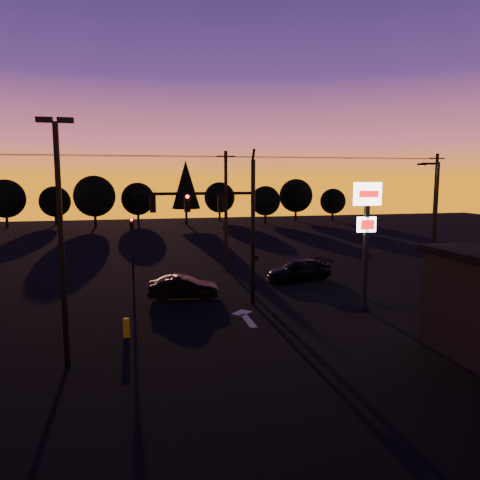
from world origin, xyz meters
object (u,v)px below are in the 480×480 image
Objects in this scene: parking_lot_light at (60,228)px; streetlight at (434,219)px; secondary_signal at (132,240)px; car_mid at (183,287)px; pylon_sign at (367,219)px; bollard at (126,328)px; traffic_signal_mast at (224,217)px; car_right at (299,270)px.

streetlight is (21.41, 8.50, -0.85)m from parking_lot_light.
car_mid is at bearing -62.63° from secondary_signal.
bollard is (-12.37, -1.59, -4.48)m from pylon_sign.
traffic_signal_mast reaches higher than car_right.
streetlight reaches higher than car_mid.
car_mid is (-9.17, 4.52, -4.25)m from pylon_sign.
streetlight is at bearing 6.14° from traffic_signal_mast.
streetlight reaches higher than car_right.
pylon_sign is at bearing -149.92° from streetlight.
parking_lot_light reaches higher than secondary_signal.
secondary_signal is 19.89m from streetlight.
streetlight is (18.91, -5.99, 1.56)m from secondary_signal.
streetlight is at bearing 21.65° from parking_lot_light.
secondary_signal is 1.08× the size of car_mid.
traffic_signal_mast is 8.04m from bollard.
pylon_sign reaches higher than secondary_signal.
bollard is (-5.27, -4.08, -4.51)m from traffic_signal_mast.
bollard is (2.13, 2.91, -4.84)m from parking_lot_light.
bollard is (-19.27, -5.59, -3.99)m from streetlight.
pylon_sign is at bearing -9.40° from car_right.
parking_lot_light is at bearing -136.63° from traffic_signal_mast.
parking_lot_light is at bearing -158.35° from streetlight.
traffic_signal_mast reaches higher than streetlight.
car_mid is (5.33, 9.02, -4.60)m from parking_lot_light.
car_mid is (-2.07, 2.03, -4.27)m from traffic_signal_mast.
streetlight is (14.01, 1.51, -0.52)m from traffic_signal_mast.
parking_lot_light is (-7.40, -6.99, 0.33)m from traffic_signal_mast.
parking_lot_light is 1.92× the size of car_right.
car_mid is at bearing 135.63° from traffic_signal_mast.
secondary_signal is at bearing 162.44° from streetlight.
secondary_signal is 5.06× the size of bollard.
bollard is 6.90m from car_mid.
bollard is at bearing -67.43° from car_right.
car_right is (11.49, 9.16, 0.26)m from bollard.
parking_lot_light is (-2.50, -14.49, 2.41)m from secondary_signal.
car_right reaches higher than bollard.
bollard is at bearing 160.06° from car_mid.
secondary_signal reaches higher than bollard.
bollard is at bearing 53.75° from parking_lot_light.
streetlight reaches higher than bollard.
traffic_signal_mast reaches higher than secondary_signal.
bollard is at bearing -142.23° from traffic_signal_mast.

